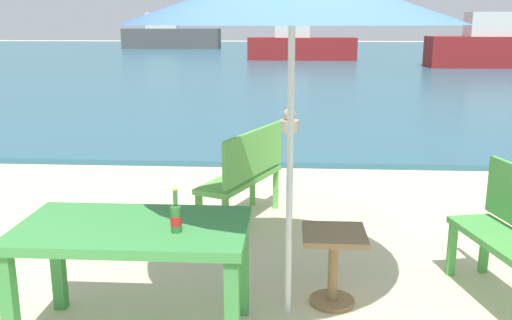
# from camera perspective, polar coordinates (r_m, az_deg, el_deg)

# --- Properties ---
(sea_water) EXTENTS (120.00, 50.00, 0.08)m
(sea_water) POSITION_cam_1_polar(r_m,az_deg,el_deg) (32.59, 4.10, 10.33)
(sea_water) COLOR #2D6075
(sea_water) RESTS_ON ground_plane
(picnic_table_green) EXTENTS (1.40, 0.80, 0.76)m
(picnic_table_green) POSITION_cam_1_polar(r_m,az_deg,el_deg) (3.57, -12.28, -8.04)
(picnic_table_green) COLOR #3D8C42
(picnic_table_green) RESTS_ON ground_plane
(beer_bottle_amber) EXTENTS (0.07, 0.07, 0.26)m
(beer_bottle_amber) POSITION_cam_1_polar(r_m,az_deg,el_deg) (3.33, -8.08, -5.69)
(beer_bottle_amber) COLOR #2D662D
(beer_bottle_amber) RESTS_ON picnic_table_green
(side_table_wood) EXTENTS (0.44, 0.44, 0.54)m
(side_table_wood) POSITION_cam_1_polar(r_m,az_deg,el_deg) (4.05, 7.82, -9.67)
(side_table_wood) COLOR olive
(side_table_wood) RESTS_ON ground_plane
(bench_green_right) EXTENTS (0.80, 1.25, 0.95)m
(bench_green_right) POSITION_cam_1_polar(r_m,az_deg,el_deg) (5.53, -0.98, -1.07)
(bench_green_right) COLOR #60B24C
(bench_green_right) RESTS_ON ground_plane
(swimmer_person) EXTENTS (0.34, 0.34, 0.41)m
(swimmer_person) POSITION_cam_1_polar(r_m,az_deg,el_deg) (9.98, 3.37, 3.81)
(swimmer_person) COLOR tan
(swimmer_person) RESTS_ON sea_water
(boat_barge) EXTENTS (5.49, 1.50, 1.99)m
(boat_barge) POSITION_cam_1_polar(r_m,az_deg,el_deg) (29.51, 4.50, 11.44)
(boat_barge) COLOR maroon
(boat_barge) RESTS_ON sea_water
(boat_ferry) EXTENTS (7.01, 1.91, 2.55)m
(boat_ferry) POSITION_cam_1_polar(r_m,az_deg,el_deg) (42.69, -8.64, 12.29)
(boat_ferry) COLOR #4C4C4C
(boat_ferry) RESTS_ON sea_water
(boat_sailboat) EXTENTS (6.32, 1.72, 2.30)m
(boat_sailboat) POSITION_cam_1_polar(r_m,az_deg,el_deg) (26.61, 23.51, 10.36)
(boat_sailboat) COLOR maroon
(boat_sailboat) RESTS_ON sea_water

